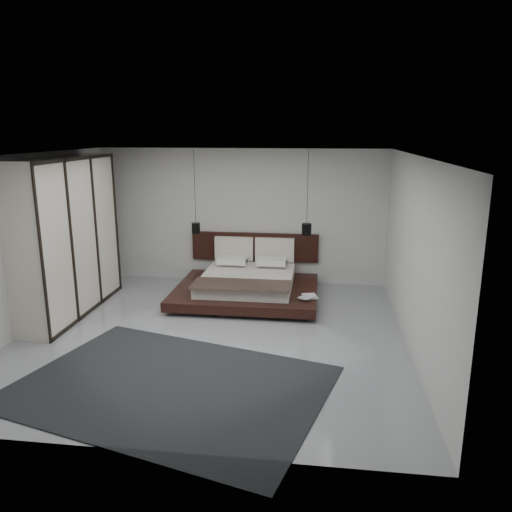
# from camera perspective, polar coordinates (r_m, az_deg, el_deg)

# --- Properties ---
(floor) EXTENTS (6.00, 6.00, 0.00)m
(floor) POSITION_cam_1_polar(r_m,az_deg,el_deg) (8.04, -5.00, -8.94)
(floor) COLOR gray
(floor) RESTS_ON ground
(ceiling) EXTENTS (6.00, 6.00, 0.00)m
(ceiling) POSITION_cam_1_polar(r_m,az_deg,el_deg) (7.41, -5.47, 11.41)
(ceiling) COLOR white
(ceiling) RESTS_ON wall_back
(wall_back) EXTENTS (6.00, 0.00, 6.00)m
(wall_back) POSITION_cam_1_polar(r_m,az_deg,el_deg) (10.49, -1.65, 4.56)
(wall_back) COLOR #BABAB7
(wall_back) RESTS_ON floor
(wall_front) EXTENTS (6.00, 0.00, 6.00)m
(wall_front) POSITION_cam_1_polar(r_m,az_deg,el_deg) (4.85, -13.01, -7.32)
(wall_front) COLOR #BABAB7
(wall_front) RESTS_ON floor
(wall_left) EXTENTS (0.00, 6.00, 6.00)m
(wall_left) POSITION_cam_1_polar(r_m,az_deg,el_deg) (8.76, -24.75, 1.33)
(wall_left) COLOR #BABAB7
(wall_left) RESTS_ON floor
(wall_right) EXTENTS (0.00, 6.00, 6.00)m
(wall_right) POSITION_cam_1_polar(r_m,az_deg,el_deg) (7.55, 17.61, 0.10)
(wall_right) COLOR #BABAB7
(wall_right) RESTS_ON floor
(lattice_screen) EXTENTS (0.05, 0.90, 2.60)m
(lattice_screen) POSITION_cam_1_polar(r_m,az_deg,el_deg) (10.86, -17.71, 3.69)
(lattice_screen) COLOR black
(lattice_screen) RESTS_ON floor
(bed) EXTENTS (2.68, 2.35, 1.06)m
(bed) POSITION_cam_1_polar(r_m,az_deg,el_deg) (9.66, -0.97, -3.10)
(bed) COLOR black
(bed) RESTS_ON floor
(book_lower) EXTENTS (0.31, 0.37, 0.03)m
(book_lower) POSITION_cam_1_polar(r_m,az_deg,el_deg) (8.97, 5.42, -4.67)
(book_lower) COLOR #99724C
(book_lower) RESTS_ON bed
(book_upper) EXTENTS (0.33, 0.35, 0.02)m
(book_upper) POSITION_cam_1_polar(r_m,az_deg,el_deg) (8.93, 5.29, -4.56)
(book_upper) COLOR #99724C
(book_upper) RESTS_ON book_lower
(pendant_left) EXTENTS (0.17, 0.17, 1.65)m
(pendant_left) POSITION_cam_1_polar(r_m,az_deg,el_deg) (10.03, -6.88, 3.25)
(pendant_left) COLOR black
(pendant_left) RESTS_ON ceiling
(pendant_right) EXTENTS (0.19, 0.19, 1.63)m
(pendant_right) POSITION_cam_1_polar(r_m,az_deg,el_deg) (9.72, 5.80, 3.08)
(pendant_right) COLOR black
(pendant_right) RESTS_ON ceiling
(wardrobe) EXTENTS (0.65, 2.77, 2.72)m
(wardrobe) POSITION_cam_1_polar(r_m,az_deg,el_deg) (9.22, -20.80, 2.07)
(wardrobe) COLOR beige
(wardrobe) RESTS_ON floor
(rug) EXTENTS (4.38, 3.63, 0.02)m
(rug) POSITION_cam_1_polar(r_m,az_deg,el_deg) (6.60, -9.75, -14.45)
(rug) COLOR black
(rug) RESTS_ON floor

